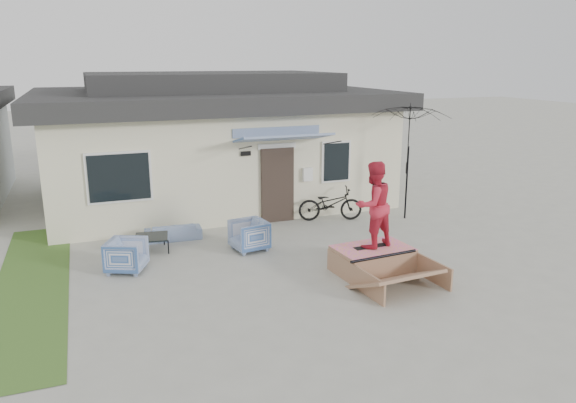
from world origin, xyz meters
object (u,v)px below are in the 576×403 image
object	(u,v)px
coffee_table	(152,244)
skateboard	(372,246)
skater	(373,203)
skate_ramp	(372,259)
loveseat	(173,229)
armchair_right	(249,234)
patio_umbrella	(408,159)
bicycle	(330,200)
armchair_left	(126,254)

from	to	relation	value
coffee_table	skateboard	world-z (taller)	skateboard
coffee_table	skater	world-z (taller)	skater
skate_ramp	skater	xyz separation A→B (m)	(-0.00, 0.05, 1.24)
skate_ramp	skateboard	world-z (taller)	skateboard
loveseat	coffee_table	world-z (taller)	loveseat
armchair_right	patio_umbrella	world-z (taller)	patio_umbrella
coffee_table	bicycle	world-z (taller)	bicycle
coffee_table	skater	bearing A→B (deg)	-34.44
loveseat	skater	distance (m)	5.33
loveseat	armchair_left	bearing A→B (deg)	57.11
loveseat	armchair_left	world-z (taller)	armchair_left
armchair_left	coffee_table	xyz separation A→B (m)	(0.66, 1.10, -0.21)
armchair_left	skater	bearing A→B (deg)	-86.30
skate_ramp	patio_umbrella	bearing A→B (deg)	43.60
patio_umbrella	skate_ramp	world-z (taller)	patio_umbrella
loveseat	skateboard	world-z (taller)	skateboard
bicycle	patio_umbrella	xyz separation A→B (m)	(2.10, -0.60, 1.17)
patio_umbrella	loveseat	bearing A→B (deg)	175.81
armchair_left	patio_umbrella	bearing A→B (deg)	-56.24
skater	skate_ramp	bearing A→B (deg)	81.34
armchair_right	bicycle	distance (m)	3.30
patio_umbrella	skater	bearing A→B (deg)	-132.36
skateboard	armchair_left	bearing A→B (deg)	156.72
armchair_left	armchair_right	xyz separation A→B (m)	(2.86, 0.36, 0.01)
armchair_left	skate_ramp	xyz separation A→B (m)	(4.96, -1.89, -0.13)
coffee_table	skate_ramp	distance (m)	5.24
armchair_left	loveseat	bearing A→B (deg)	-11.30
skateboard	loveseat	bearing A→B (deg)	132.08
loveseat	skate_ramp	bearing A→B (deg)	137.09
coffee_table	skateboard	size ratio (longest dim) A/B	0.94
armchair_left	coffee_table	size ratio (longest dim) A/B	1.04
armchair_right	coffee_table	xyz separation A→B (m)	(-2.20, 0.74, -0.22)
loveseat	skate_ramp	distance (m)	5.22
armchair_left	patio_umbrella	xyz separation A→B (m)	(7.86, 1.34, 1.35)
skateboard	skate_ramp	bearing A→B (deg)	-88.37
armchair_right	coffee_table	world-z (taller)	armchair_right
bicycle	skater	xyz separation A→B (m)	(-0.80, -3.78, 0.93)
loveseat	patio_umbrella	size ratio (longest dim) A/B	0.51
loveseat	bicycle	world-z (taller)	bicycle
patio_umbrella	skater	world-z (taller)	skater
bicycle	skater	distance (m)	3.98
loveseat	armchair_right	world-z (taller)	armchair_right
loveseat	skateboard	xyz separation A→B (m)	(3.66, -3.66, 0.28)
coffee_table	bicycle	size ratio (longest dim) A/B	0.42
patio_umbrella	skate_ramp	size ratio (longest dim) A/B	1.29
armchair_left	bicycle	bearing A→B (deg)	-47.28
loveseat	bicycle	xyz separation A→B (m)	(4.46, 0.12, 0.31)
skateboard	coffee_table	bearing A→B (deg)	142.64
armchair_left	patio_umbrella	size ratio (longest dim) A/B	0.29
coffee_table	patio_umbrella	xyz separation A→B (m)	(7.20, 0.24, 1.56)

